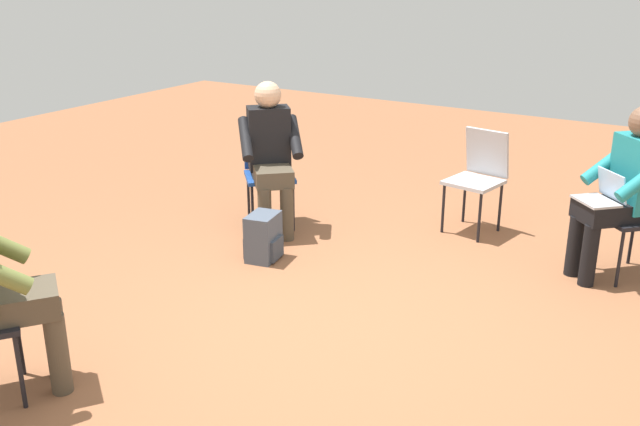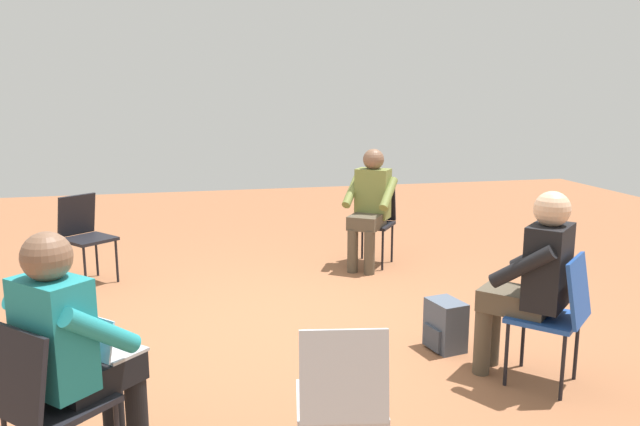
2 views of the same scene
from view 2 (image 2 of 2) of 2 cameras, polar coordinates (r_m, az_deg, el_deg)
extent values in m
plane|color=brown|center=(5.00, -2.65, -10.39)|extent=(14.00, 14.00, 0.00)
cube|color=black|center=(6.63, 4.82, -1.07)|extent=(0.56, 0.56, 0.03)
cylinder|color=black|center=(6.47, 5.74, -3.43)|extent=(0.02, 0.02, 0.42)
cylinder|color=black|center=(6.58, 2.91, -3.15)|extent=(0.02, 0.02, 0.42)
cylinder|color=black|center=(6.79, 6.60, -2.76)|extent=(0.02, 0.02, 0.42)
cylinder|color=black|center=(6.89, 3.89, -2.50)|extent=(0.02, 0.02, 0.42)
cube|color=black|center=(6.76, 5.35, 1.03)|extent=(0.30, 0.36, 0.40)
cube|color=black|center=(6.36, -20.34, -2.27)|extent=(0.56, 0.56, 0.03)
cylinder|color=black|center=(6.36, -18.09, -4.21)|extent=(0.02, 0.02, 0.42)
cylinder|color=black|center=(6.18, -20.69, -4.81)|extent=(0.02, 0.02, 0.42)
cylinder|color=black|center=(6.64, -19.74, -3.68)|extent=(0.02, 0.02, 0.42)
cylinder|color=black|center=(6.47, -22.28, -4.24)|extent=(0.02, 0.02, 0.42)
cube|color=black|center=(6.47, -21.36, -0.16)|extent=(0.31, 0.35, 0.40)
cube|color=black|center=(3.19, -22.70, -15.82)|extent=(0.57, 0.57, 0.03)
cylinder|color=black|center=(3.50, -21.71, -17.36)|extent=(0.02, 0.02, 0.42)
cube|color=black|center=(3.01, -26.05, -13.25)|extent=(0.34, 0.33, 0.40)
cube|color=#1E4799|center=(4.20, 19.81, -8.99)|extent=(0.57, 0.57, 0.03)
cylinder|color=black|center=(4.18, 16.68, -12.25)|extent=(0.02, 0.02, 0.42)
cylinder|color=black|center=(4.48, 18.07, -10.71)|extent=(0.02, 0.02, 0.42)
cylinder|color=black|center=(4.10, 21.31, -13.03)|extent=(0.02, 0.02, 0.42)
cylinder|color=black|center=(4.41, 22.38, -11.38)|extent=(0.02, 0.02, 0.42)
cube|color=#1E4799|center=(4.10, 22.59, -6.55)|extent=(0.33, 0.34, 0.40)
cube|color=#B7B7BC|center=(2.99, 1.86, -16.83)|extent=(0.46, 0.46, 0.03)
cylinder|color=black|center=(3.26, 4.73, -18.80)|extent=(0.02, 0.02, 0.42)
cube|color=#B7B7BC|center=(2.72, 2.22, -14.71)|extent=(0.16, 0.39, 0.40)
cylinder|color=black|center=(3.54, -18.39, -16.57)|extent=(0.11, 0.11, 0.45)
cylinder|color=black|center=(3.41, -16.38, -17.52)|extent=(0.11, 0.11, 0.45)
cube|color=black|center=(3.26, -20.01, -13.60)|extent=(0.51, 0.51, 0.14)
cube|color=teal|center=(3.06, -23.18, -10.20)|extent=(0.40, 0.40, 0.52)
sphere|color=brown|center=(2.95, -23.71, -3.68)|extent=(0.22, 0.22, 0.22)
cylinder|color=teal|center=(3.26, -23.78, -8.45)|extent=(0.34, 0.34, 0.31)
cylinder|color=teal|center=(2.95, -19.36, -10.16)|extent=(0.34, 0.34, 0.31)
cube|color=#9EA0A5|center=(3.29, -18.55, -11.78)|extent=(0.37, 0.37, 0.02)
cube|color=#B2D1F2|center=(3.19, -20.23, -10.54)|extent=(0.25, 0.25, 0.20)
cylinder|color=#4C4233|center=(4.29, 14.62, -11.25)|extent=(0.11, 0.11, 0.45)
cylinder|color=#4C4233|center=(4.45, 15.44, -10.47)|extent=(0.11, 0.11, 0.45)
cube|color=#4C4233|center=(4.23, 17.39, -7.65)|extent=(0.51, 0.51, 0.14)
cube|color=black|center=(4.11, 20.12, -4.59)|extent=(0.39, 0.40, 0.52)
sphere|color=#DBAD89|center=(4.03, 20.46, 0.34)|extent=(0.22, 0.22, 0.22)
cylinder|color=black|center=(3.94, 17.99, -4.72)|extent=(0.35, 0.33, 0.31)
cylinder|color=black|center=(4.31, 19.55, -3.46)|extent=(0.35, 0.33, 0.31)
cylinder|color=#4C4233|center=(6.32, 4.54, -3.63)|extent=(0.11, 0.11, 0.45)
cylinder|color=#4C4233|center=(6.38, 3.01, -3.48)|extent=(0.11, 0.11, 0.45)
cube|color=#4C4233|center=(6.43, 4.30, -0.75)|extent=(0.52, 0.49, 0.14)
cube|color=olive|center=(6.56, 4.86, 1.79)|extent=(0.38, 0.40, 0.52)
sphere|color=brown|center=(6.51, 4.92, 4.91)|extent=(0.22, 0.22, 0.22)
cylinder|color=olive|center=(6.41, 6.29, 1.77)|extent=(0.37, 0.30, 0.31)
cylinder|color=olive|center=(6.53, 2.92, 2.00)|extent=(0.37, 0.30, 0.31)
cube|color=#475160|center=(4.64, 11.40, -9.99)|extent=(0.31, 0.25, 0.36)
cube|color=#39414D|center=(4.67, 11.36, -10.92)|extent=(0.24, 0.28, 0.16)
camera|label=1|loc=(8.08, -21.66, 12.72)|focal=40.00mm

